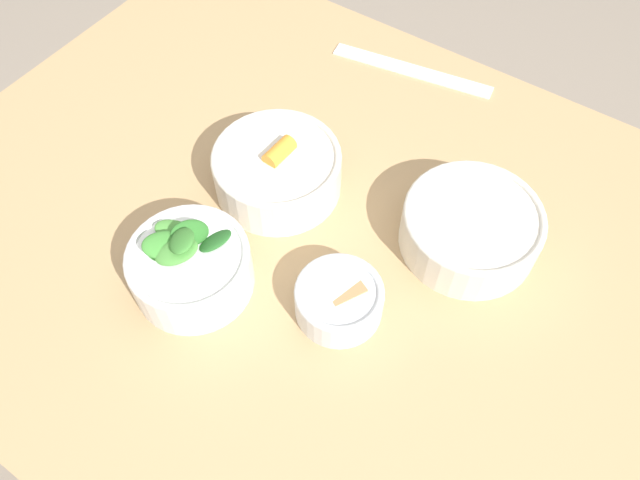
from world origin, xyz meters
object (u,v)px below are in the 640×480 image
object	(u,v)px
bowl_greens	(190,265)
bowl_cookies	(339,299)
bowl_carrots	(278,170)
bowl_beans_hotdog	(470,229)
ruler	(412,70)

from	to	relation	value
bowl_greens	bowl_cookies	xyz separation A→B (m)	(0.18, 0.07, -0.01)
bowl_carrots	bowl_beans_hotdog	bearing A→B (deg)	13.48
bowl_carrots	bowl_greens	size ratio (longest dim) A/B	1.16
ruler	bowl_greens	bearing A→B (deg)	-93.89
bowl_cookies	bowl_greens	bearing A→B (deg)	-158.22
bowl_carrots	bowl_cookies	distance (m)	0.22
bowl_greens	bowl_beans_hotdog	bearing A→B (deg)	43.81
bowl_beans_hotdog	bowl_cookies	xyz separation A→B (m)	(-0.09, -0.18, -0.00)
bowl_greens	bowl_beans_hotdog	world-z (taller)	bowl_greens
bowl_greens	bowl_carrots	bearing A→B (deg)	90.99
bowl_cookies	bowl_carrots	bearing A→B (deg)	146.56
bowl_carrots	bowl_beans_hotdog	size ratio (longest dim) A/B	0.98
bowl_greens	ruler	world-z (taller)	bowl_greens
bowl_cookies	ruler	world-z (taller)	bowl_cookies
ruler	bowl_carrots	bearing A→B (deg)	-96.74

